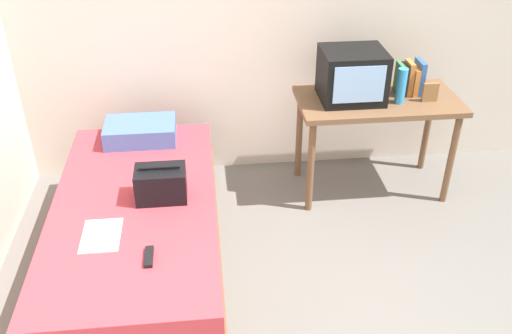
# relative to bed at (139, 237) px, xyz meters

# --- Properties ---
(wall_back) EXTENTS (5.20, 0.10, 2.60)m
(wall_back) POSITION_rel_bed_xyz_m (1.03, 1.27, 1.04)
(wall_back) COLOR beige
(wall_back) RESTS_ON ground
(bed) EXTENTS (1.00, 2.00, 0.53)m
(bed) POSITION_rel_bed_xyz_m (0.00, 0.00, 0.00)
(bed) COLOR brown
(bed) RESTS_ON ground
(desk) EXTENTS (1.16, 0.60, 0.77)m
(desk) POSITION_rel_bed_xyz_m (1.71, 0.78, 0.41)
(desk) COLOR brown
(desk) RESTS_ON ground
(tv) EXTENTS (0.44, 0.39, 0.36)m
(tv) POSITION_rel_bed_xyz_m (1.50, 0.80, 0.69)
(tv) COLOR black
(tv) RESTS_ON desk
(water_bottle) EXTENTS (0.07, 0.07, 0.26)m
(water_bottle) POSITION_rel_bed_xyz_m (1.83, 0.69, 0.63)
(water_bottle) COLOR #3399DB
(water_bottle) RESTS_ON desk
(book_row) EXTENTS (0.18, 0.17, 0.25)m
(book_row) POSITION_rel_bed_xyz_m (1.94, 0.84, 0.62)
(book_row) COLOR #337F47
(book_row) RESTS_ON desk
(picture_frame) EXTENTS (0.11, 0.02, 0.14)m
(picture_frame) POSITION_rel_bed_xyz_m (2.05, 0.70, 0.57)
(picture_frame) COLOR olive
(picture_frame) RESTS_ON desk
(pillow) EXTENTS (0.49, 0.33, 0.14)m
(pillow) POSITION_rel_bed_xyz_m (-0.00, 0.77, 0.34)
(pillow) COLOR #4766AD
(pillow) RESTS_ON bed
(handbag) EXTENTS (0.30, 0.20, 0.23)m
(handbag) POSITION_rel_bed_xyz_m (0.17, 0.03, 0.37)
(handbag) COLOR black
(handbag) RESTS_ON bed
(magazine) EXTENTS (0.21, 0.29, 0.01)m
(magazine) POSITION_rel_bed_xyz_m (-0.15, -0.31, 0.27)
(magazine) COLOR white
(magazine) RESTS_ON bed
(remote_dark) EXTENTS (0.04, 0.16, 0.02)m
(remote_dark) POSITION_rel_bed_xyz_m (0.12, -0.52, 0.28)
(remote_dark) COLOR black
(remote_dark) RESTS_ON bed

